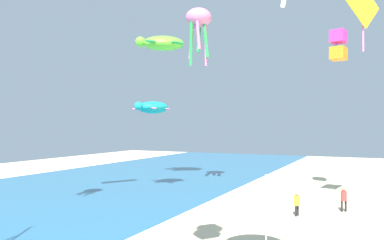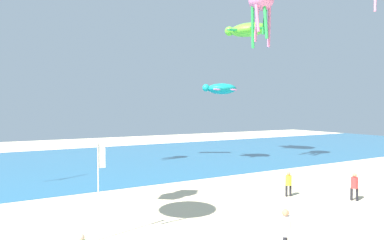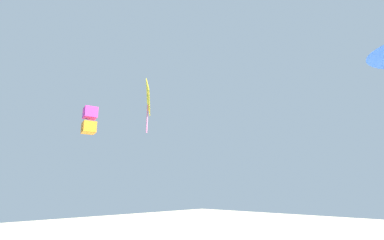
{
  "view_description": "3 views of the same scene",
  "coord_description": "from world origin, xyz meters",
  "views": [
    {
      "loc": [
        -21.06,
        4.51,
        6.21
      ],
      "look_at": [
        0.56,
        14.79,
        6.57
      ],
      "focal_mm": 35.82,
      "sensor_mm": 36.0,
      "label": 1
    },
    {
      "loc": [
        -10.64,
        -6.6,
        5.81
      ],
      "look_at": [
        0.56,
        12.91,
        5.04
      ],
      "focal_mm": 31.43,
      "sensor_mm": 36.0,
      "label": 2
    },
    {
      "loc": [
        -10.66,
        19.22,
        6.58
      ],
      "look_at": [
        0.56,
        7.52,
        10.76
      ],
      "focal_mm": 25.59,
      "sensor_mm": 36.0,
      "label": 3
    }
  ],
  "objects": [
    {
      "name": "kite_box_magenta",
      "position": [
        14.89,
        7.29,
        13.33
      ],
      "size": [
        1.53,
        1.49,
        2.66
      ],
      "rotation": [
        0.0,
        0.0,
        4.48
      ],
      "color": "#E02D9E"
    },
    {
      "name": "kite_diamond_yellow",
      "position": [
        8.32,
        5.14,
        14.56
      ],
      "size": [
        2.96,
        2.09,
        5.07
      ],
      "rotation": [
        0.0,
        0.0,
        5.54
      ],
      "color": "yellow"
    }
  ]
}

